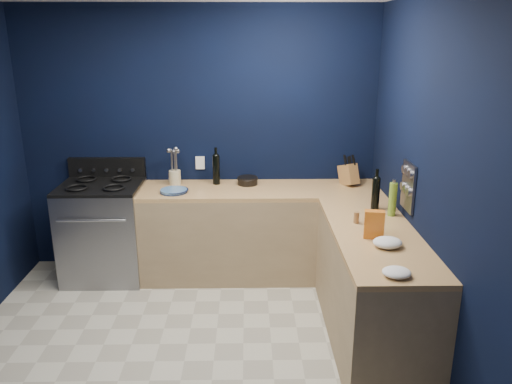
{
  "coord_description": "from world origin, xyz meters",
  "views": [
    {
      "loc": [
        0.48,
        -3.22,
        2.33
      ],
      "look_at": [
        0.55,
        1.0,
        1.0
      ],
      "focal_mm": 35.58,
      "sensor_mm": 36.0,
      "label": 1
    }
  ],
  "objects_px": {
    "plate_stack": "(174,191)",
    "crouton_bag": "(374,225)",
    "knife_block": "(348,175)",
    "gas_range": "(104,232)",
    "utensil_crock": "(175,178)"
  },
  "relations": [
    {
      "from": "gas_range",
      "to": "plate_stack",
      "type": "height_order",
      "value": "plate_stack"
    },
    {
      "from": "knife_block",
      "to": "plate_stack",
      "type": "bearing_deg",
      "value": 161.72
    },
    {
      "from": "plate_stack",
      "to": "utensil_crock",
      "type": "distance_m",
      "value": 0.27
    },
    {
      "from": "gas_range",
      "to": "utensil_crock",
      "type": "relative_size",
      "value": 6.43
    },
    {
      "from": "gas_range",
      "to": "crouton_bag",
      "type": "xyz_separation_m",
      "value": [
        2.32,
        -1.23,
        0.54
      ]
    },
    {
      "from": "crouton_bag",
      "to": "gas_range",
      "type": "bearing_deg",
      "value": 162.73
    },
    {
      "from": "plate_stack",
      "to": "utensil_crock",
      "type": "relative_size",
      "value": 1.74
    },
    {
      "from": "utensil_crock",
      "to": "crouton_bag",
      "type": "bearing_deg",
      "value": -40.5
    },
    {
      "from": "utensil_crock",
      "to": "crouton_bag",
      "type": "height_order",
      "value": "crouton_bag"
    },
    {
      "from": "utensil_crock",
      "to": "crouton_bag",
      "type": "xyz_separation_m",
      "value": [
        1.63,
        -1.39,
        0.03
      ]
    },
    {
      "from": "plate_stack",
      "to": "knife_block",
      "type": "height_order",
      "value": "knife_block"
    },
    {
      "from": "plate_stack",
      "to": "crouton_bag",
      "type": "relative_size",
      "value": 1.19
    },
    {
      "from": "gas_range",
      "to": "crouton_bag",
      "type": "bearing_deg",
      "value": -28.0
    },
    {
      "from": "knife_block",
      "to": "crouton_bag",
      "type": "distance_m",
      "value": 1.36
    },
    {
      "from": "crouton_bag",
      "to": "plate_stack",
      "type": "bearing_deg",
      "value": 155.62
    }
  ]
}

